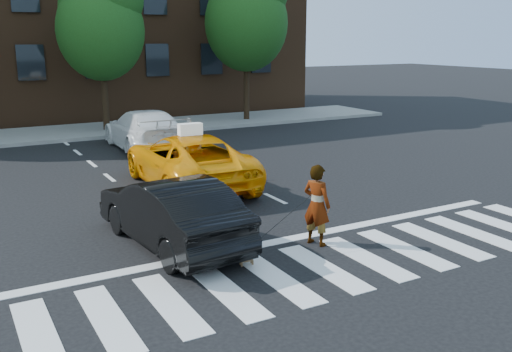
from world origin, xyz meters
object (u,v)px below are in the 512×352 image
at_px(tree_mid, 101,19).
at_px(tree_right, 247,13).
at_px(white_suv, 145,130).
at_px(dog, 244,257).
at_px(taxi, 188,160).
at_px(black_sedan, 171,212).
at_px(woman, 317,205).

distance_m(tree_mid, tree_right, 7.01).
xyz_separation_m(white_suv, dog, (-1.98, -11.71, -0.59)).
bearing_deg(tree_mid, taxi, -92.31).
relative_size(black_sedan, woman, 2.56).
xyz_separation_m(tree_right, white_suv, (-6.76, -4.46, -4.51)).
height_order(white_suv, dog, white_suv).
relative_size(tree_right, woman, 4.59).
bearing_deg(black_sedan, white_suv, -111.04).
height_order(tree_right, white_suv, tree_right).
relative_size(taxi, black_sedan, 1.26).
bearing_deg(woman, white_suv, -22.70).
relative_size(tree_mid, woman, 4.23).
bearing_deg(dog, tree_right, 72.81).
bearing_deg(black_sedan, dog, 109.71).
distance_m(taxi, black_sedan, 4.72).
height_order(taxi, dog, taxi).
xyz_separation_m(tree_right, dog, (-8.74, -16.17, -5.09)).
bearing_deg(taxi, black_sedan, 66.10).
bearing_deg(black_sedan, taxi, -122.31).
relative_size(tree_right, white_suv, 1.48).
bearing_deg(tree_right, dog, -118.41).
height_order(black_sedan, woman, woman).
bearing_deg(tree_right, taxi, -125.80).
bearing_deg(white_suv, tree_right, -144.66).
height_order(tree_mid, woman, tree_mid).
height_order(woman, dog, woman).
bearing_deg(tree_mid, white_suv, -86.97).
bearing_deg(woman, taxi, -16.97).
distance_m(taxi, woman, 5.63).
distance_m(tree_mid, taxi, 11.08).
height_order(tree_right, woman, tree_right).
height_order(tree_mid, dog, tree_mid).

